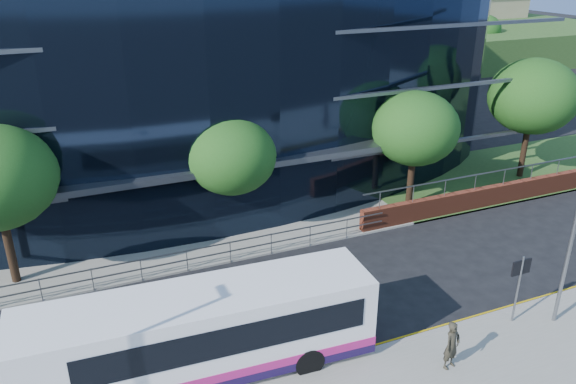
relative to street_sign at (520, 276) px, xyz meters
name	(u,v)px	position (x,y,z in m)	size (l,w,h in m)	color
ground	(388,328)	(-4.50, 1.59, -2.15)	(200.00, 200.00, 0.00)	black
kerb	(403,342)	(-4.50, 0.59, -2.07)	(80.00, 0.25, 0.16)	gray
yellow_line_outer	(400,341)	(-4.50, 0.79, -2.14)	(80.00, 0.08, 0.01)	gold
yellow_line_inner	(398,338)	(-4.50, 0.94, -2.14)	(80.00, 0.08, 0.01)	gold
far_forecourt	(169,233)	(-10.50, 12.59, -2.10)	(50.00, 8.00, 0.10)	gray
glass_office	(157,43)	(-8.50, 22.44, 5.85)	(44.00, 23.10, 16.00)	black
guard_railings	(141,265)	(-12.50, 8.59, -1.33)	(24.00, 0.05, 1.10)	slate
street_sign	(520,276)	(0.00, 0.00, 0.00)	(0.85, 0.09, 2.80)	slate
tree_far_b	(231,156)	(-7.50, 11.09, 2.06)	(4.29, 4.29, 6.05)	black
tree_far_c	(415,129)	(2.50, 10.59, 2.39)	(4.62, 4.62, 6.51)	black
tree_far_d	(533,96)	(11.50, 11.59, 3.04)	(5.28, 5.28, 7.44)	black
tree_dist_e	(381,36)	(19.50, 41.59, 2.39)	(4.62, 4.62, 6.51)	black
tree_dist_f	(483,30)	(35.50, 43.59, 2.06)	(4.29, 4.29, 6.05)	black
streetlight_east	(576,219)	(1.50, -0.59, 2.29)	(0.15, 0.77, 8.00)	slate
city_bus	(204,333)	(-11.49, 1.88, -0.49)	(11.71, 3.28, 3.14)	white
pedestrian_b	(452,345)	(-3.84, -1.18, -1.11)	(0.64, 0.42, 1.77)	#2F2C21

